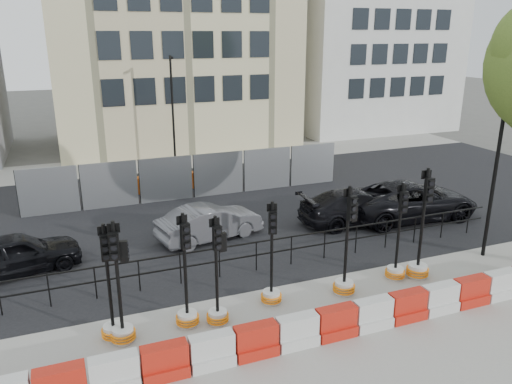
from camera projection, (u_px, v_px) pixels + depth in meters
name	position (u px, v px, depth m)	size (l,w,h in m)	color
ground	(271.00, 288.00, 14.58)	(120.00, 120.00, 0.00)	#51514C
sidewalk_near	(320.00, 345.00, 11.92)	(40.00, 6.00, 0.02)	gray
road	(206.00, 212.00, 20.79)	(40.00, 14.00, 0.03)	black
sidewalk_far	(163.00, 162.00, 28.78)	(40.00, 4.00, 0.02)	gray
building_cream	(168.00, 2.00, 32.05)	(15.00, 10.06, 18.00)	beige
building_white	(366.00, 21.00, 37.54)	(12.00, 9.06, 16.00)	silver
kerb_railing	(256.00, 251.00, 15.44)	(18.00, 0.04, 1.00)	black
heras_fencing	(189.00, 179.00, 23.07)	(14.33, 1.72, 2.00)	gray
lamp_post_far	(173.00, 108.00, 27.07)	(0.12, 0.56, 6.00)	black
lamp_post_near	(497.00, 163.00, 15.74)	(0.12, 0.56, 6.00)	black
barrier_row	(317.00, 328.00, 11.99)	(16.75, 0.50, 0.80)	red
traffic_signal_a	(112.00, 316.00, 12.01)	(0.59, 0.59, 3.00)	silver
traffic_signal_b	(122.00, 315.00, 11.84)	(0.61, 0.61, 3.12)	silver
traffic_signal_c	(187.00, 304.00, 12.55)	(0.60, 0.60, 3.05)	silver
traffic_signal_d	(218.00, 299.00, 12.62)	(0.58, 0.58, 2.94)	silver
traffic_signal_e	(271.00, 283.00, 13.61)	(0.58, 0.58, 2.96)	silver
traffic_signal_f	(346.00, 269.00, 14.06)	(0.64, 0.64, 3.23)	silver
traffic_signal_g	(396.00, 260.00, 14.97)	(0.60, 0.60, 3.05)	silver
traffic_signal_h	(419.00, 256.00, 15.03)	(0.68, 0.68, 3.46)	silver
car_a	(16.00, 254.00, 15.31)	(4.06, 2.32, 1.30)	black
car_b	(210.00, 222.00, 17.91)	(4.05, 2.14, 1.27)	#515156
car_c	(357.00, 207.00, 19.43)	(4.70, 2.07, 1.34)	black
car_d	(411.00, 200.00, 19.93)	(5.54, 2.84, 1.50)	black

